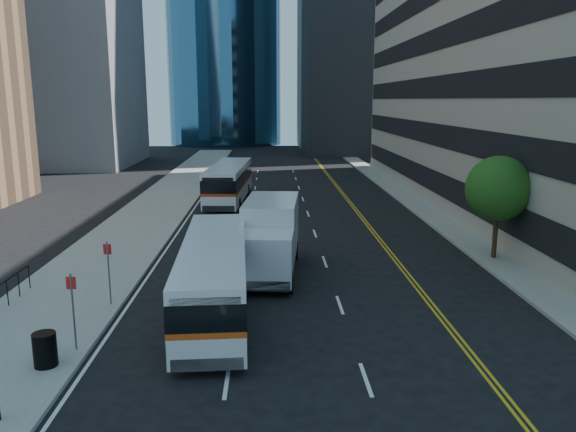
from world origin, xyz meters
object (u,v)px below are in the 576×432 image
object	(u,v)px
street_tree	(499,189)
bus_front	(214,275)
trash_can	(45,349)
bus_rear	(229,182)
box_truck	(270,236)

from	to	relation	value
street_tree	bus_front	distance (m)	15.03
street_tree	bus_front	size ratio (longest dim) A/B	0.48
bus_front	trash_can	xyz separation A→B (m)	(-4.60, -4.46, -0.83)
bus_front	bus_rear	xyz separation A→B (m)	(-1.06, 23.66, 0.11)
bus_front	street_tree	bearing A→B (deg)	23.67
trash_can	box_truck	bearing A→B (deg)	54.59
box_truck	bus_front	bearing A→B (deg)	-107.61
street_tree	bus_rear	xyz separation A→B (m)	(-14.38, 17.02, -2.04)
bus_front	bus_rear	world-z (taller)	bus_rear
street_tree	trash_can	size ratio (longest dim) A/B	4.97
trash_can	bus_rear	bearing A→B (deg)	82.82
bus_front	box_truck	bearing A→B (deg)	64.31
bus_front	trash_can	size ratio (longest dim) A/B	10.41
bus_front	box_truck	world-z (taller)	box_truck
bus_front	bus_rear	distance (m)	23.68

